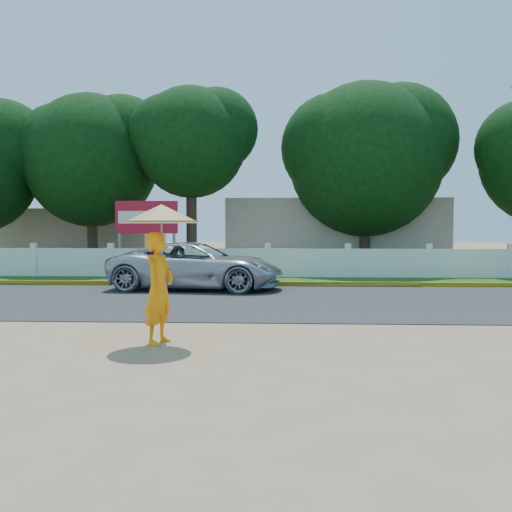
# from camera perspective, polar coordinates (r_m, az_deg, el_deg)

# --- Properties ---
(ground) EXTENTS (120.00, 120.00, 0.00)m
(ground) POSITION_cam_1_polar(r_m,az_deg,el_deg) (10.44, -0.53, -7.72)
(ground) COLOR #9E8460
(ground) RESTS_ON ground
(road) EXTENTS (60.00, 7.00, 0.02)m
(road) POSITION_cam_1_polar(r_m,az_deg,el_deg) (14.88, 0.46, -4.46)
(road) COLOR #38383A
(road) RESTS_ON ground
(grass_verge) EXTENTS (60.00, 3.50, 0.03)m
(grass_verge) POSITION_cam_1_polar(r_m,az_deg,el_deg) (20.10, 1.07, -2.50)
(grass_verge) COLOR #2D601E
(grass_verge) RESTS_ON ground
(curb) EXTENTS (40.00, 0.18, 0.16)m
(curb) POSITION_cam_1_polar(r_m,az_deg,el_deg) (18.40, 0.91, -2.81)
(curb) COLOR yellow
(curb) RESTS_ON ground
(fence) EXTENTS (40.00, 0.10, 1.10)m
(fence) POSITION_cam_1_polar(r_m,az_deg,el_deg) (21.50, 1.18, -0.71)
(fence) COLOR silver
(fence) RESTS_ON ground
(building_near) EXTENTS (10.00, 6.00, 3.20)m
(building_near) POSITION_cam_1_polar(r_m,az_deg,el_deg) (28.35, 7.64, 2.28)
(building_near) COLOR #B7AD99
(building_near) RESTS_ON ground
(building_far) EXTENTS (8.00, 5.00, 2.80)m
(building_far) POSITION_cam_1_polar(r_m,az_deg,el_deg) (31.11, -17.15, 1.87)
(building_far) COLOR #B7AD99
(building_far) RESTS_ON ground
(vehicle) EXTENTS (5.46, 2.92, 1.46)m
(vehicle) POSITION_cam_1_polar(r_m,az_deg,el_deg) (17.48, -5.95, -1.00)
(vehicle) COLOR #ADB0B5
(vehicle) RESTS_ON ground
(monk_with_parasol) EXTENTS (1.26, 1.26, 2.30)m
(monk_with_parasol) POSITION_cam_1_polar(r_m,az_deg,el_deg) (9.48, -9.56, 0.28)
(monk_with_parasol) COLOR orange
(monk_with_parasol) RESTS_ON ground
(billboard) EXTENTS (2.50, 0.13, 2.95)m
(billboard) POSITION_cam_1_polar(r_m,az_deg,el_deg) (23.20, -10.89, 3.44)
(billboard) COLOR gray
(billboard) RESTS_ON ground
(tree_row) EXTENTS (39.23, 7.64, 9.08)m
(tree_row) POSITION_cam_1_polar(r_m,az_deg,el_deg) (24.97, 12.98, 9.86)
(tree_row) COLOR #473828
(tree_row) RESTS_ON ground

